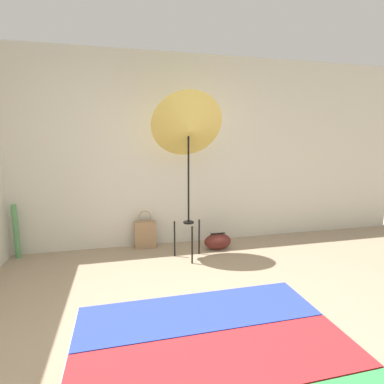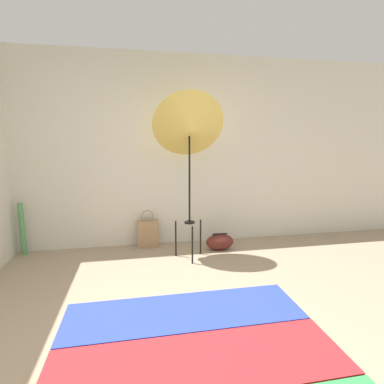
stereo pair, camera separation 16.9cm
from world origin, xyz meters
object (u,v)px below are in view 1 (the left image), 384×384
(duffel_bag, at_px, (218,241))
(paper_roll, at_px, (16,232))
(photo_umbrella, at_px, (188,129))
(tote_bag, at_px, (145,234))

(duffel_bag, relative_size, paper_roll, 0.55)
(photo_umbrella, height_order, tote_bag, photo_umbrella)
(photo_umbrella, xyz_separation_m, duffel_bag, (0.45, 0.21, -1.48))
(paper_roll, bearing_deg, duffel_bag, -6.80)
(tote_bag, relative_size, paper_roll, 0.76)
(photo_umbrella, relative_size, duffel_bag, 5.40)
(duffel_bag, bearing_deg, paper_roll, 173.20)
(duffel_bag, bearing_deg, tote_bag, 162.61)
(photo_umbrella, bearing_deg, tote_bag, 134.57)
(paper_roll, bearing_deg, tote_bag, -0.19)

